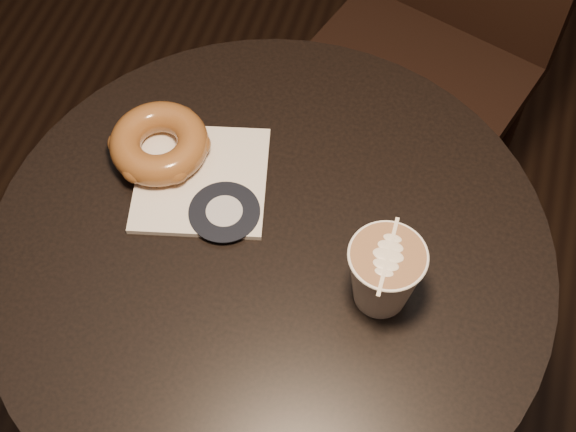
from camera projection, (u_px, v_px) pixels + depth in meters
The scene contains 5 objects.
cafe_table at pixel (272, 316), 1.15m from camera, with size 0.70×0.70×0.75m.
chair at pixel (440, 10), 1.45m from camera, with size 0.51×0.51×1.02m.
pastry_bag at pixel (201, 179), 1.03m from camera, with size 0.17×0.17×0.01m, color white.
doughnut at pixel (159, 143), 1.03m from camera, with size 0.13×0.13×0.04m, color brown.
latte_cup at pixel (384, 276), 0.91m from camera, with size 0.09×0.09×0.10m, color white, non-canonical shape.
Camera 1 is at (0.15, -0.46, 1.61)m, focal length 50.00 mm.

